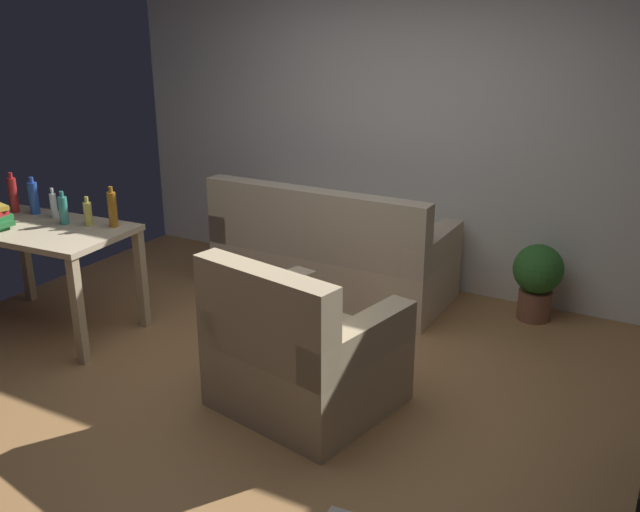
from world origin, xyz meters
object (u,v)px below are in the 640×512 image
at_px(desk, 44,242).
at_px(bottle_squat, 88,213).
at_px(bottle_tall, 63,210).
at_px(armchair, 301,356).
at_px(bottle_red, 13,195).
at_px(potted_plant, 537,277).
at_px(bottle_clear, 54,205).
at_px(bottle_amber, 112,209).
at_px(couch, 331,258).
at_px(bottle_blue, 34,198).

height_order(desk, bottle_squat, bottle_squat).
bearing_deg(bottle_tall, armchair, -4.77).
height_order(bottle_red, bottle_tall, bottle_red).
xyz_separation_m(potted_plant, bottle_red, (-3.42, -1.66, 0.56)).
distance_m(desk, bottle_tall, 0.26).
bearing_deg(desk, potted_plant, 28.10).
distance_m(potted_plant, bottle_clear, 3.50).
relative_size(bottle_red, bottle_amber, 1.04).
xyz_separation_m(bottle_clear, bottle_squat, (0.36, -0.02, -0.01)).
xyz_separation_m(bottle_red, bottle_tall, (0.55, -0.04, -0.03)).
xyz_separation_m(couch, bottle_tall, (-1.34, -1.39, 0.55)).
xyz_separation_m(desk, bottle_clear, (-0.09, 0.20, 0.20)).
bearing_deg(bottle_blue, bottle_red, -166.47).
distance_m(couch, bottle_clear, 2.08).
height_order(couch, bottle_blue, bottle_blue).
bearing_deg(bottle_red, bottle_amber, 5.09).
bearing_deg(bottle_clear, bottle_squat, -3.39).
bearing_deg(bottle_amber, bottle_red, -174.91).
xyz_separation_m(couch, bottle_red, (-1.89, -1.35, 0.58)).
bearing_deg(armchair, bottle_amber, 1.21).
height_order(potted_plant, bottle_amber, bottle_amber).
bearing_deg(potted_plant, desk, -148.42).
bearing_deg(bottle_clear, armchair, -6.44).
distance_m(couch, armchair, 1.68).
distance_m(desk, bottle_amber, 0.55).
relative_size(bottle_clear, bottle_amber, 0.76).
height_order(bottle_red, bottle_amber, bottle_red).
relative_size(bottle_blue, bottle_tall, 1.17).
relative_size(potted_plant, bottle_blue, 2.11).
distance_m(bottle_red, bottle_tall, 0.55).
bearing_deg(armchair, bottle_tall, 6.25).
bearing_deg(armchair, bottle_squat, 3.98).
xyz_separation_m(bottle_clear, bottle_amber, (0.53, 0.04, 0.03)).
bearing_deg(couch, bottle_squat, 48.64).
xyz_separation_m(desk, bottle_amber, (0.43, 0.24, 0.23)).
distance_m(desk, bottle_squat, 0.37).
bearing_deg(armchair, desk, 9.84).
bearing_deg(armchair, potted_plant, -104.57).
xyz_separation_m(bottle_tall, bottle_amber, (0.34, 0.12, 0.02)).
bearing_deg(bottle_squat, bottle_blue, 177.94).
relative_size(couch, desk, 1.46).
distance_m(desk, armchair, 2.10).
relative_size(bottle_blue, bottle_squat, 1.34).
relative_size(desk, armchair, 1.19).
relative_size(bottle_red, bottle_clear, 1.37).
height_order(couch, bottle_clear, bottle_clear).
relative_size(potted_plant, bottle_red, 1.95).
bearing_deg(couch, desk, 46.52).
height_order(bottle_squat, bottle_amber, bottle_amber).
distance_m(potted_plant, bottle_blue, 3.68).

